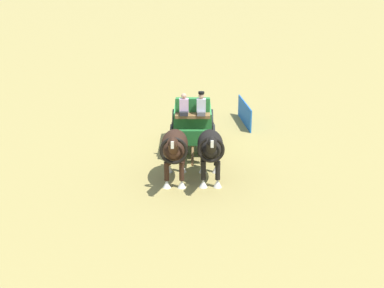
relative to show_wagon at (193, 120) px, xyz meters
name	(u,v)px	position (x,y,z in m)	size (l,w,h in m)	color
ground_plane	(193,147)	(-0.15, -0.01, -1.30)	(220.00, 220.00, 0.00)	#9E8C4C
show_wagon	(193,120)	(0.00, 0.00, 0.00)	(5.99, 2.01, 2.90)	#236B2D
draft_horse_near	(210,147)	(3.64, 0.78, 0.05)	(3.10, 1.02, 2.22)	black
draft_horse_off	(175,147)	(3.68, -0.52, 0.04)	(3.24, 1.06, 2.21)	#331E14
sponsor_banner	(245,113)	(-3.89, 2.45, -0.75)	(3.20, 0.06, 1.10)	#1959B2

